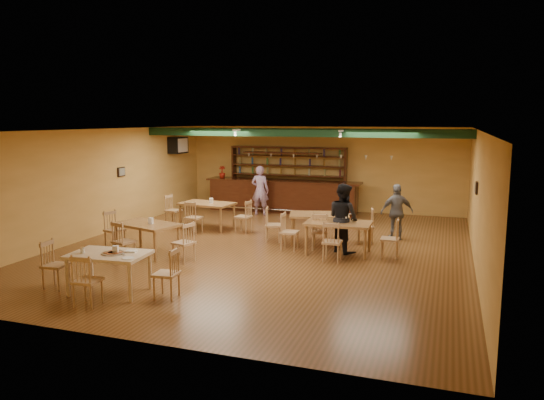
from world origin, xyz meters
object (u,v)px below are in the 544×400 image
at_px(dining_table_b, 319,228).
at_px(patron_right_a, 343,218).
at_px(dining_table_a, 207,216).
at_px(dining_table_d, 338,238).
at_px(near_table, 110,273).
at_px(dining_table_c, 147,239).
at_px(bar_counter, 282,196).
at_px(patron_bar, 260,190).

height_order(dining_table_b, patron_right_a, patron_right_a).
bearing_deg(dining_table_a, dining_table_d, -14.73).
bearing_deg(patron_right_a, dining_table_a, 19.35).
distance_m(near_table, patron_right_a, 5.75).
relative_size(dining_table_c, near_table, 1.07).
relative_size(bar_counter, patron_right_a, 3.23).
bearing_deg(dining_table_c, dining_table_d, 35.65).
bearing_deg(near_table, dining_table_c, 103.26).
xyz_separation_m(dining_table_c, dining_table_d, (4.39, 1.57, 0.01)).
bearing_deg(dining_table_d, near_table, -130.13).
distance_m(near_table, patron_bar, 8.59).
distance_m(dining_table_d, patron_bar, 5.64).
bearing_deg(dining_table_d, patron_bar, 129.27).
distance_m(dining_table_d, near_table, 5.53).
xyz_separation_m(dining_table_a, dining_table_d, (4.35, -1.67, 0.00)).
distance_m(dining_table_b, near_table, 5.96).
bearing_deg(bar_counter, dining_table_c, -101.14).
distance_m(dining_table_a, patron_right_a, 4.69).
bearing_deg(patron_bar, dining_table_d, 128.41).
bearing_deg(dining_table_c, bar_counter, 94.88).
bearing_deg(dining_table_a, patron_bar, 80.76).
bearing_deg(patron_bar, near_table, 89.09).
bearing_deg(patron_right_a, dining_table_b, -7.20).
height_order(near_table, patron_bar, patron_bar).
bearing_deg(near_table, dining_table_a, 93.30).
xyz_separation_m(bar_counter, dining_table_a, (-1.28, -3.46, -0.17)).
relative_size(dining_table_d, near_table, 1.09).
xyz_separation_m(dining_table_b, near_table, (-2.79, -5.27, -0.00)).
xyz_separation_m(dining_table_a, near_table, (0.84, -5.95, -0.01)).
relative_size(dining_table_b, dining_table_d, 0.99).
height_order(bar_counter, dining_table_a, bar_counter).
xyz_separation_m(dining_table_d, patron_right_a, (0.08, 0.19, 0.47)).
height_order(dining_table_b, near_table, dining_table_b).
bearing_deg(dining_table_d, dining_table_c, -161.12).
xyz_separation_m(patron_bar, patron_right_a, (3.69, -4.11, 0.01)).
xyz_separation_m(dining_table_a, dining_table_b, (3.62, -0.68, -0.00)).
bearing_deg(patron_bar, dining_table_b, 129.54).
distance_m(dining_table_b, dining_table_c, 4.47).
xyz_separation_m(dining_table_c, patron_bar, (0.77, 5.87, 0.47)).
height_order(dining_table_a, near_table, dining_table_a).
height_order(bar_counter, dining_table_c, bar_counter).
bearing_deg(patron_right_a, patron_bar, -10.27).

